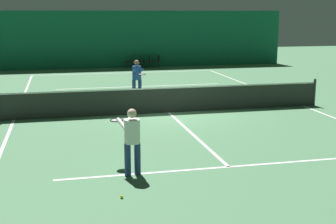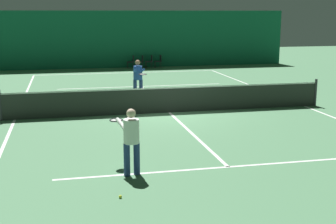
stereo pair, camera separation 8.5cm
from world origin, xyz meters
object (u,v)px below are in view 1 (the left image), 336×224
at_px(player_far, 137,76).
at_px(courtside_chair_3, 157,60).
at_px(tennis_ball, 122,197).
at_px(courtside_chair_2, 148,61).
at_px(courtside_chair_0, 130,61).
at_px(tennis_net, 169,99).
at_px(player_near, 131,136).
at_px(courtside_chair_1, 139,61).

height_order(player_far, courtside_chair_3, player_far).
xyz_separation_m(player_far, tennis_ball, (-2.11, -10.90, -0.93)).
relative_size(courtside_chair_2, tennis_ball, 12.73).
xyz_separation_m(courtside_chair_0, courtside_chair_3, (1.85, 0.00, 0.00)).
height_order(courtside_chair_3, tennis_ball, courtside_chair_3).
height_order(tennis_net, tennis_ball, tennis_net).
bearing_deg(player_near, courtside_chair_2, -25.87).
distance_m(tennis_net, courtside_chair_0, 14.24).
relative_size(courtside_chair_3, tennis_ball, 12.73).
bearing_deg(tennis_net, player_near, -110.17).
relative_size(courtside_chair_0, tennis_ball, 12.73).
xyz_separation_m(player_near, tennis_ball, (-0.42, -1.35, -0.87)).
bearing_deg(courtside_chair_3, courtside_chair_0, -90.00).
relative_size(courtside_chair_1, tennis_ball, 12.73).
bearing_deg(tennis_ball, player_near, 72.85).
xyz_separation_m(player_far, courtside_chair_2, (2.55, 11.08, -0.48)).
bearing_deg(courtside_chair_1, player_far, -9.90).
relative_size(player_near, tennis_ball, 23.49).
distance_m(courtside_chair_0, courtside_chair_1, 0.62).
bearing_deg(player_near, tennis_net, -34.42).
distance_m(tennis_net, courtside_chair_3, 14.44).
xyz_separation_m(player_near, courtside_chair_0, (3.01, 20.63, -0.42)).
relative_size(tennis_net, player_near, 7.74).
height_order(player_near, courtside_chair_1, player_near).
bearing_deg(tennis_net, courtside_chair_2, 82.44).
relative_size(player_far, courtside_chair_1, 1.97).
relative_size(player_far, tennis_ball, 25.12).
distance_m(courtside_chair_0, courtside_chair_2, 1.23).
relative_size(tennis_net, courtside_chair_2, 14.29).
xyz_separation_m(tennis_net, courtside_chair_1, (1.27, 14.22, -0.03)).
height_order(courtside_chair_1, tennis_ball, courtside_chair_1).
distance_m(player_far, courtside_chair_1, 11.26).
bearing_deg(player_near, courtside_chair_3, -27.50).
bearing_deg(player_near, player_far, -24.30).
xyz_separation_m(courtside_chair_3, tennis_ball, (-5.27, -21.98, -0.45)).
xyz_separation_m(courtside_chair_1, tennis_ball, (-4.04, -21.98, -0.45)).
xyz_separation_m(player_near, courtside_chair_1, (3.62, 20.63, -0.42)).
distance_m(tennis_net, courtside_chair_1, 14.28).
bearing_deg(tennis_ball, courtside_chair_3, 76.51).
bearing_deg(player_far, player_near, -12.63).
bearing_deg(player_far, courtside_chair_2, 164.45).
bearing_deg(courtside_chair_0, courtside_chair_1, 90.00).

